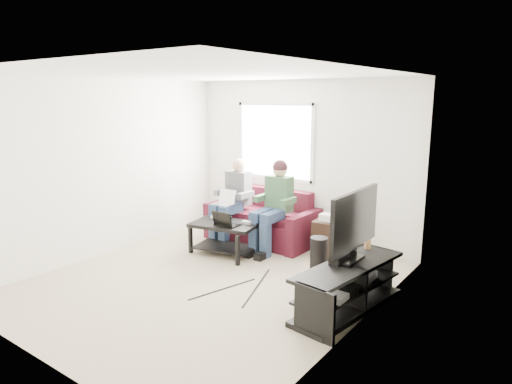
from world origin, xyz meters
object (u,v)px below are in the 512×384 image
sofa (263,222)px  end_table (327,238)px  subwoofer (319,257)px  tv_stand (348,289)px  tv (355,222)px  coffee_table (225,231)px

sofa → end_table: (1.23, -0.10, -0.02)m
subwoofer → sofa: bearing=150.9°
tv_stand → end_table: (-0.98, 1.41, 0.06)m
subwoofer → end_table: bearing=108.6°
tv_stand → tv: size_ratio=1.50×
tv_stand → end_table: end_table is taller
tv_stand → subwoofer: tv_stand is taller
coffee_table → tv_stand: 2.37m
end_table → subwoofer: bearing=-71.4°
tv_stand → tv: tv is taller
subwoofer → tv: bearing=-38.7°
coffee_table → end_table: 1.53m
coffee_table → subwoofer: subwoofer is taller
tv_stand → subwoofer: 1.01m
tv_stand → sofa: bearing=145.7°
sofa → tv: 2.70m
tv_stand → subwoofer: bearing=137.0°
sofa → tv_stand: sofa is taller
coffee_table → end_table: bearing=31.4°
tv → subwoofer: size_ratio=2.11×
coffee_table → tv_stand: bearing=-14.9°
tv_stand → end_table: 1.72m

